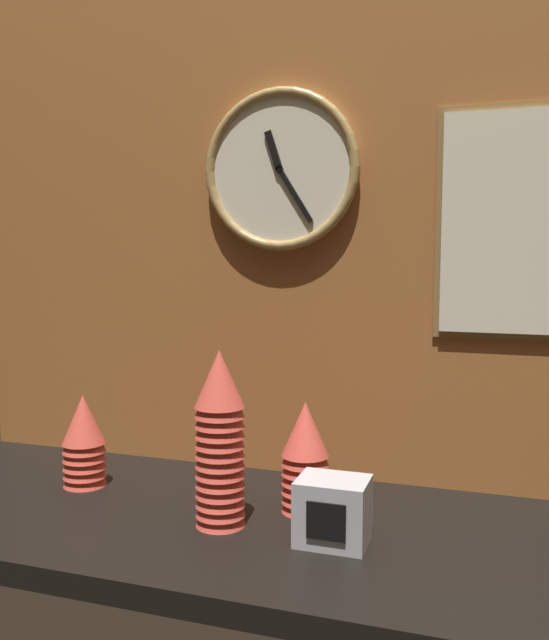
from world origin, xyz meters
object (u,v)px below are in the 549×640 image
Objects in this scene: cup_stack_center_right at (305,457)px; cup_stack_left at (84,440)px; cup_stack_center at (220,438)px; napkin_dispenser at (333,511)px; wall_clock at (281,170)px.

cup_stack_left is at bearing -179.03° from cup_stack_center_right.
napkin_dispenser is (19.84, -0.89, -9.85)cm from cup_stack_center.
wall_clock reaches higher than cup_stack_center_right.
wall_clock reaches higher than napkin_dispenser.
cup_stack_left is 1.62× the size of napkin_dispenser.
cup_stack_center is at bearing -139.16° from cup_stack_center_right.
wall_clock reaches higher than cup_stack_left.
cup_stack_center is at bearing -16.07° from cup_stack_left.
wall_clock is at bearing 121.93° from napkin_dispenser.
napkin_dispenser is at bearing -55.25° from cup_stack_center_right.
wall_clock is at bearing 120.09° from cup_stack_center_right.
napkin_dispenser is (53.23, -10.51, -3.89)cm from cup_stack_left.
napkin_dispenser is (7.82, -11.28, -4.74)cm from cup_stack_center_right.
cup_stack_center is 1.51× the size of cup_stack_center_right.
cup_stack_center_right is at bearing -59.91° from wall_clock.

